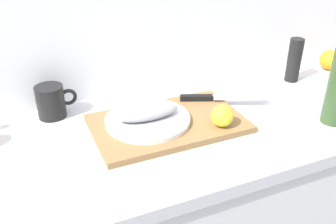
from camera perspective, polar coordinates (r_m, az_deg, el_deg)
The scene contains 9 objects.
kitchen_counter at distance 1.47m, azimuth 5.76°, elevation -16.66°, with size 2.00×0.60×0.90m.
cutting_board at distance 1.15m, azimuth 0.00°, elevation -1.75°, with size 0.46×0.28×0.02m, color olive.
white_plate at distance 1.14m, azimuth -3.14°, elevation -1.15°, with size 0.26×0.26×0.01m, color white.
fish_fillet at distance 1.12m, azimuth -3.17°, elevation -0.02°, with size 0.19×0.08×0.04m, color gray.
chef_knife at distance 1.27m, azimuth 6.82°, elevation 2.21°, with size 0.28×0.14×0.02m.
lemon_0 at distance 1.11m, azimuth 8.25°, elevation -0.58°, with size 0.07×0.07×0.07m, color yellow.
coffee_mug_0 at distance 1.24m, azimuth -17.38°, elevation 1.55°, with size 0.13×0.09×0.11m.
orange_0 at distance 1.69m, azimuth 23.44°, elevation 7.30°, with size 0.08×0.08×0.08m, color orange.
pepper_mill at distance 1.51m, azimuth 18.72°, elevation 7.52°, with size 0.05×0.05×0.17m, color black.
Camera 1 is at (-0.54, -0.88, 1.49)m, focal length 39.92 mm.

